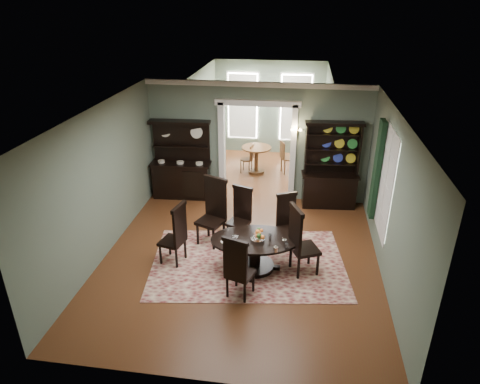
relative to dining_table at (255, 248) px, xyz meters
The scene contains 19 objects.
room 1.19m from the dining_table, 140.58° to the left, with size 5.51×6.01×3.01m.
parlor 5.86m from the dining_table, 93.26° to the left, with size 3.51×3.50×3.01m.
doorway_trim 3.44m from the dining_table, 95.80° to the left, with size 2.08×0.25×2.57m.
right_window 2.87m from the dining_table, 26.03° to the left, with size 0.15×1.47×2.12m.
wall_sconce 3.44m from the dining_table, 78.55° to the left, with size 0.27×0.21×0.21m.
rug 0.51m from the dining_table, 134.93° to the left, with size 3.79×2.48×0.01m, color maroon.
dining_table is the anchor object (origin of this frame).
centerpiece 0.28m from the dining_table, 52.82° to the right, with size 1.28×0.82×0.21m.
chair_far_left 1.38m from the dining_table, 137.57° to the left, with size 0.69×0.67×1.45m.
chair_far_mid 1.17m from the dining_table, 112.00° to the left, with size 0.57×0.55×1.22m.
chair_far_right 1.13m from the dining_table, 59.93° to the left, with size 0.56×0.55×1.18m.
chair_end_left 1.55m from the dining_table, behind, with size 0.55×0.57×1.29m.
chair_end_right 0.88m from the dining_table, ahead, with size 0.66×0.68×1.41m.
chair_near 0.97m from the dining_table, 101.84° to the right, with size 0.58×0.56×1.24m.
sideboard 3.75m from the dining_table, 127.08° to the left, with size 1.57×0.63×2.03m.
welsh_dresser 3.37m from the dining_table, 63.16° to the left, with size 1.42×0.61×2.16m.
parlor_table 4.90m from the dining_table, 96.08° to the left, with size 0.87×0.87×0.80m.
parlor_chair_left 4.88m from the dining_table, 98.82° to the left, with size 0.39×0.38×0.87m.
parlor_chair_right 4.98m from the dining_table, 86.06° to the left, with size 0.46×0.45×0.97m.
Camera 1 is at (1.05, -7.15, 4.91)m, focal length 32.00 mm.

